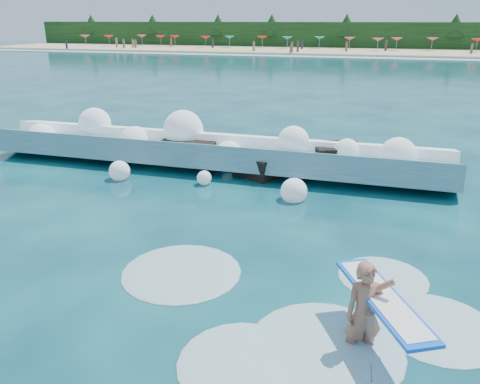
% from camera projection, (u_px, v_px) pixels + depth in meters
% --- Properties ---
extents(ground, '(200.00, 200.00, 0.00)m').
position_uv_depth(ground, '(157.00, 260.00, 11.31)').
color(ground, '#07293B').
rests_on(ground, ground).
extents(beach, '(140.00, 20.00, 0.40)m').
position_uv_depth(beach, '(357.00, 52.00, 81.33)').
color(beach, tan).
rests_on(beach, ground).
extents(wet_band, '(140.00, 5.00, 0.08)m').
position_uv_depth(wet_band, '(352.00, 57.00, 71.50)').
color(wet_band, silver).
rests_on(wet_band, ground).
extents(treeline, '(140.00, 4.00, 5.00)m').
position_uv_depth(treeline, '(361.00, 36.00, 89.52)').
color(treeline, black).
rests_on(treeline, ground).
extents(breaking_wave, '(18.00, 2.80, 1.55)m').
position_uv_depth(breaking_wave, '(210.00, 152.00, 18.40)').
color(breaking_wave, teal).
rests_on(breaking_wave, ground).
extents(rock_cluster, '(7.94, 3.19, 1.27)m').
position_uv_depth(rock_cluster, '(255.00, 159.00, 18.10)').
color(rock_cluster, black).
rests_on(rock_cluster, ground).
extents(surfer_with_board, '(1.79, 3.03, 1.96)m').
position_uv_depth(surfer_with_board, '(368.00, 311.00, 8.10)').
color(surfer_with_board, '#A8644E').
rests_on(surfer_with_board, ground).
extents(wave_spray, '(15.61, 4.38, 2.23)m').
position_uv_depth(wave_spray, '(193.00, 141.00, 18.31)').
color(wave_spray, white).
rests_on(wave_spray, ground).
extents(surf_foam, '(8.93, 5.74, 0.14)m').
position_uv_depth(surf_foam, '(299.00, 316.00, 9.16)').
color(surf_foam, silver).
rests_on(surf_foam, ground).
extents(beach_umbrellas, '(112.29, 6.65, 0.50)m').
position_uv_depth(beach_umbrellas, '(361.00, 39.00, 82.45)').
color(beach_umbrellas, '#CA3B68').
rests_on(beach_umbrellas, ground).
extents(beachgoers, '(97.78, 14.04, 1.91)m').
position_uv_depth(beachgoers, '(350.00, 47.00, 78.26)').
color(beachgoers, '#3F332D').
rests_on(beachgoers, ground).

